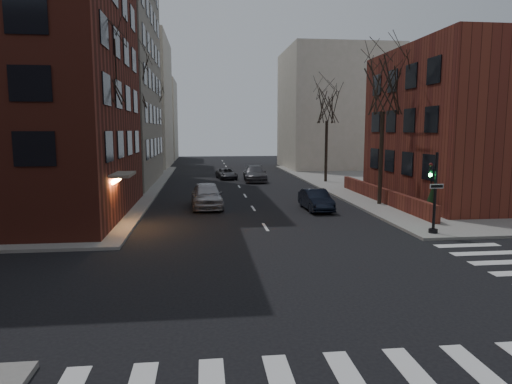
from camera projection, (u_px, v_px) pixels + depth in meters
The scene contains 21 objects.
ground at pixel (323, 316), 12.88m from camera, with size 160.00×160.00×0.00m, color black.
building_left_tan at pixel (53, 35), 42.50m from camera, with size 18.00×18.00×28.00m, color gray.
building_right_brick at pixel (480, 126), 32.74m from camera, with size 12.00×14.00×11.00m, color maroon.
low_wall_right at pixel (381, 194), 32.56m from camera, with size 0.35×16.00×1.00m, color maroon.
building_distant_la at pixel (118, 103), 64.08m from camera, with size 14.00×16.00×18.00m, color beige.
building_distant_ra at pixel (336, 110), 62.74m from camera, with size 14.00×14.00×16.00m, color beige.
building_distant_lb at pixel (148, 120), 81.31m from camera, with size 10.00×12.00×14.00m, color beige.
traffic_signal at pixel (434, 198), 22.39m from camera, with size 0.76×0.44×4.00m.
tree_left_a at pixel (99, 69), 24.51m from camera, with size 4.18×4.18×10.26m.
tree_left_b at pixel (132, 83), 36.26m from camera, with size 4.40×4.40×10.80m.
tree_left_c at pixel (152, 104), 50.16m from camera, with size 3.96×3.96×9.72m.
tree_right_a at pixel (384, 88), 30.53m from camera, with size 3.96×3.96×9.72m.
tree_right_b at pixel (327, 106), 44.37m from camera, with size 3.74×3.74×9.18m.
streetlamp_near at pixel (135, 144), 33.02m from camera, with size 0.36×0.36×6.28m.
streetlamp_far at pixel (160, 139), 52.71m from camera, with size 0.36×0.36×6.28m.
parked_sedan at pixel (316, 200), 29.84m from camera, with size 1.44×4.14×1.36m, color black.
car_lane_silver at pixel (207, 195), 30.75m from camera, with size 2.03×5.04×1.72m, color #A09FA5.
car_lane_gray at pixel (255, 174), 46.67m from camera, with size 2.22×5.45×1.58m, color #44444A.
car_lane_far at pixel (227, 174), 48.98m from camera, with size 1.88×4.07×1.13m, color #3F3E43.
sandwich_board at pixel (410, 204), 28.96m from camera, with size 0.38×0.54×0.87m, color silver.
evergreen_shrub at pixel (433, 199), 27.63m from camera, with size 1.11×1.11×1.85m, color black.
Camera 1 is at (-3.31, -11.99, 5.22)m, focal length 32.00 mm.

